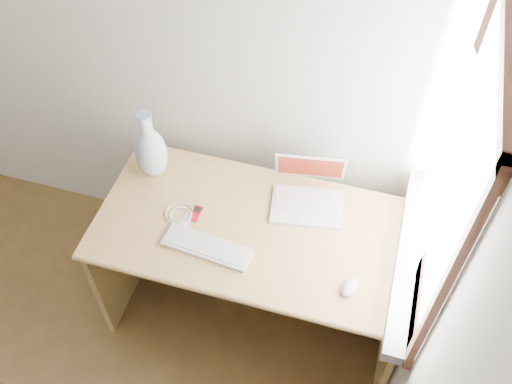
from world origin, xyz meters
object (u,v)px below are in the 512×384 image
(laptop, at_px, (309,194))
(external_keyboard, at_px, (207,247))
(vase, at_px, (151,151))
(desk, at_px, (260,240))

(laptop, distance_m, external_keyboard, 0.52)
(laptop, bearing_deg, vase, 173.94)
(laptop, relative_size, external_keyboard, 0.88)
(desk, relative_size, vase, 3.75)
(desk, distance_m, external_keyboard, 0.37)
(desk, xyz_separation_m, vase, (-0.55, 0.09, 0.37))
(vase, bearing_deg, external_keyboard, -41.57)
(laptop, bearing_deg, external_keyboard, -142.89)
(external_keyboard, xyz_separation_m, vase, (-0.38, 0.34, 0.14))
(laptop, height_order, vase, vase)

